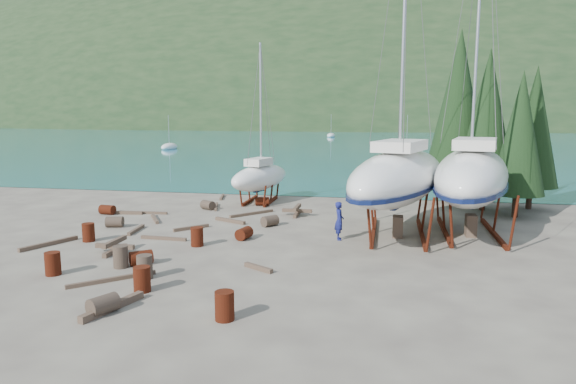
% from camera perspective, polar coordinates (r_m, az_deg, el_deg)
% --- Properties ---
extents(ground, '(600.00, 600.00, 0.00)m').
position_cam_1_polar(ground, '(23.49, -5.58, -6.27)').
color(ground, '#574D44').
rests_on(ground, ground).
extents(bay_water, '(700.00, 700.00, 0.00)m').
position_cam_1_polar(bay_water, '(336.84, 10.05, 7.59)').
color(bay_water, teal).
rests_on(bay_water, ground).
extents(far_hill, '(800.00, 360.00, 110.00)m').
position_cam_1_polar(far_hill, '(341.84, 10.07, 7.60)').
color(far_hill, black).
rests_on(far_hill, ground).
extents(far_house_left, '(6.60, 5.60, 5.60)m').
position_cam_1_polar(far_house_left, '(221.96, -6.43, 7.89)').
color(far_house_left, beige).
rests_on(far_house_left, ground).
extents(far_house_center, '(6.60, 5.60, 5.60)m').
position_cam_1_polar(far_house_center, '(213.40, 3.97, 7.89)').
color(far_house_center, beige).
rests_on(far_house_center, ground).
extents(far_house_right, '(6.60, 5.60, 5.60)m').
position_cam_1_polar(far_house_right, '(213.04, 17.55, 7.51)').
color(far_house_right, beige).
rests_on(far_house_right, ground).
extents(cypress_near_right, '(3.60, 3.60, 10.00)m').
position_cam_1_polar(cypress_near_right, '(34.24, 21.26, 7.69)').
color(cypress_near_right, black).
rests_on(cypress_near_right, ground).
extents(cypress_mid_right, '(3.06, 3.06, 8.50)m').
position_cam_1_polar(cypress_mid_right, '(32.60, 24.39, 5.95)').
color(cypress_mid_right, black).
rests_on(cypress_mid_right, ground).
extents(cypress_back_left, '(4.14, 4.14, 11.50)m').
position_cam_1_polar(cypress_back_left, '(36.00, 18.40, 9.25)').
color(cypress_back_left, black).
rests_on(cypress_back_left, ground).
extents(cypress_far_right, '(3.24, 3.24, 9.00)m').
position_cam_1_polar(cypress_far_right, '(35.86, 25.68, 6.52)').
color(cypress_far_right, black).
rests_on(cypress_far_right, ground).
extents(moored_boat_left, '(2.00, 5.00, 6.05)m').
position_cam_1_polar(moored_boat_left, '(89.71, -13.05, 4.90)').
color(moored_boat_left, white).
rests_on(moored_boat_left, ground).
extents(moored_boat_mid, '(2.00, 5.00, 6.05)m').
position_cam_1_polar(moored_boat_mid, '(101.94, 13.05, 5.33)').
color(moored_boat_mid, white).
rests_on(moored_boat_mid, ground).
extents(moored_boat_far, '(2.00, 5.00, 6.05)m').
position_cam_1_polar(moored_boat_far, '(132.65, 4.80, 6.27)').
color(moored_boat_far, white).
rests_on(moored_boat_far, ground).
extents(large_sailboat_near, '(6.58, 12.14, 18.37)m').
position_cam_1_polar(large_sailboat_near, '(26.09, 12.24, 1.70)').
color(large_sailboat_near, white).
rests_on(large_sailboat_near, ground).
extents(large_sailboat_far, '(5.72, 12.14, 18.49)m').
position_cam_1_polar(large_sailboat_far, '(27.26, 19.74, 1.80)').
color(large_sailboat_far, white).
rests_on(large_sailboat_far, ground).
extents(small_sailboat_shore, '(3.74, 7.00, 10.70)m').
position_cam_1_polar(small_sailboat_shore, '(35.05, -3.13, 1.69)').
color(small_sailboat_shore, white).
rests_on(small_sailboat_shore, ground).
extents(worker, '(0.57, 0.75, 1.86)m').
position_cam_1_polar(worker, '(24.93, 5.72, -3.19)').
color(worker, navy).
rests_on(worker, ground).
extents(drum_0, '(0.58, 0.58, 0.88)m').
position_cam_1_polar(drum_0, '(21.52, -24.68, -7.24)').
color(drum_0, '#5B170F').
rests_on(drum_0, ground).
extents(drum_1, '(0.91, 1.05, 0.58)m').
position_cam_1_polar(drum_1, '(16.99, -19.85, -11.69)').
color(drum_1, '#2D2823').
rests_on(drum_1, ground).
extents(drum_2, '(0.94, 0.68, 0.58)m').
position_cam_1_polar(drum_2, '(32.91, -19.44, -1.87)').
color(drum_2, '#5B170F').
rests_on(drum_2, ground).
extents(drum_3, '(0.58, 0.58, 0.88)m').
position_cam_1_polar(drum_3, '(18.52, -15.92, -9.30)').
color(drum_3, '#5B170F').
rests_on(drum_3, ground).
extents(drum_4, '(0.96, 0.71, 0.58)m').
position_cam_1_polar(drum_4, '(34.01, -2.87, -1.05)').
color(drum_4, '#5B170F').
rests_on(drum_4, ground).
extents(drum_5, '(0.58, 0.58, 0.88)m').
position_cam_1_polar(drum_5, '(19.92, -15.64, -8.01)').
color(drum_5, '#2D2823').
rests_on(drum_5, ground).
extents(drum_6, '(0.75, 0.98, 0.58)m').
position_cam_1_polar(drum_6, '(25.08, -4.91, -4.61)').
color(drum_6, '#5B170F').
rests_on(drum_6, ground).
extents(drum_7, '(0.58, 0.58, 0.88)m').
position_cam_1_polar(drum_7, '(15.63, -7.07, -12.43)').
color(drum_7, '#5B170F').
rests_on(drum_7, ground).
extents(drum_8, '(0.58, 0.58, 0.88)m').
position_cam_1_polar(drum_8, '(26.35, -21.29, -4.20)').
color(drum_8, '#5B170F').
rests_on(drum_8, ground).
extents(drum_9, '(1.05, 0.95, 0.58)m').
position_cam_1_polar(drum_9, '(33.02, -8.90, -1.44)').
color(drum_9, '#2D2823').
rests_on(drum_9, ground).
extents(drum_11, '(0.99, 1.05, 0.58)m').
position_cam_1_polar(drum_11, '(27.87, -2.03, -3.22)').
color(drum_11, '#2D2823').
rests_on(drum_11, ground).
extents(drum_12, '(1.05, 1.01, 0.58)m').
position_cam_1_polar(drum_12, '(21.72, -16.01, -7.03)').
color(drum_12, '#5B170F').
rests_on(drum_12, ground).
extents(drum_14, '(0.58, 0.58, 0.88)m').
position_cam_1_polar(drum_14, '(24.08, -10.08, -4.91)').
color(drum_14, '#5B170F').
rests_on(drum_14, ground).
extents(drum_15, '(0.98, 0.75, 0.58)m').
position_cam_1_polar(drum_15, '(29.14, -18.70, -3.16)').
color(drum_15, '#2D2823').
rests_on(drum_15, ground).
extents(drum_16, '(0.58, 0.58, 0.88)m').
position_cam_1_polar(drum_16, '(21.53, -18.10, -6.85)').
color(drum_16, '#2D2823').
rests_on(drum_16, ground).
extents(timber_0, '(0.89, 2.50, 0.14)m').
position_cam_1_polar(timber_0, '(33.62, -7.98, -1.61)').
color(timber_0, brown).
rests_on(timber_0, ground).
extents(timber_2, '(2.24, 0.38, 0.19)m').
position_cam_1_polar(timber_2, '(32.69, -17.70, -2.20)').
color(timber_2, brown).
rests_on(timber_2, ground).
extents(timber_3, '(2.41, 2.35, 0.15)m').
position_cam_1_polar(timber_3, '(20.04, -18.96, -9.16)').
color(timber_3, brown).
rests_on(timber_3, ground).
extents(timber_4, '(1.48, 1.61, 0.17)m').
position_cam_1_polar(timber_4, '(27.60, -10.70, -3.93)').
color(timber_4, brown).
rests_on(timber_4, ground).
extents(timber_7, '(1.33, 0.92, 0.17)m').
position_cam_1_polar(timber_7, '(20.31, -3.31, -8.40)').
color(timber_7, brown).
rests_on(timber_7, ground).
extents(timber_8, '(2.04, 1.15, 0.19)m').
position_cam_1_polar(timber_8, '(29.03, -6.45, -3.18)').
color(timber_8, brown).
rests_on(timber_8, ground).
extents(timber_9, '(0.62, 2.14, 0.15)m').
position_cam_1_polar(timber_9, '(37.38, -7.35, -0.55)').
color(timber_9, brown).
rests_on(timber_9, ground).
extents(timber_10, '(2.12, 2.51, 0.16)m').
position_cam_1_polar(timber_10, '(31.03, -4.04, -2.40)').
color(timber_10, brown).
rests_on(timber_10, ground).
extents(timber_11, '(2.37, 0.27, 0.15)m').
position_cam_1_polar(timber_11, '(25.66, -13.66, -5.01)').
color(timber_11, brown).
rests_on(timber_11, ground).
extents(timber_12, '(0.39, 2.03, 0.17)m').
position_cam_1_polar(timber_12, '(27.80, -16.53, -4.05)').
color(timber_12, brown).
rests_on(timber_12, ground).
extents(timber_14, '(1.25, 2.76, 0.18)m').
position_cam_1_polar(timber_14, '(26.32, -25.01, -5.22)').
color(timber_14, brown).
rests_on(timber_14, ground).
extents(timber_15, '(3.06, 0.30, 0.15)m').
position_cam_1_polar(timber_15, '(32.52, -15.80, -2.21)').
color(timber_15, brown).
rests_on(timber_15, ground).
extents(timber_16, '(0.93, 2.43, 0.23)m').
position_cam_1_polar(timber_16, '(17.25, -18.90, -11.95)').
color(timber_16, brown).
rests_on(timber_16, ground).
extents(timber_17, '(1.49, 2.26, 0.16)m').
position_cam_1_polar(timber_17, '(30.53, -14.60, -2.85)').
color(timber_17, brown).
rests_on(timber_17, ground).
extents(timber_pile_fore, '(1.80, 1.80, 0.60)m').
position_cam_1_polar(timber_pile_fore, '(23.84, -18.68, -5.73)').
color(timber_pile_fore, brown).
rests_on(timber_pile_fore, ground).
extents(timber_pile_aft, '(1.80, 1.80, 0.60)m').
position_cam_1_polar(timber_pile_aft, '(30.69, 1.01, -2.09)').
color(timber_pile_aft, brown).
rests_on(timber_pile_aft, ground).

